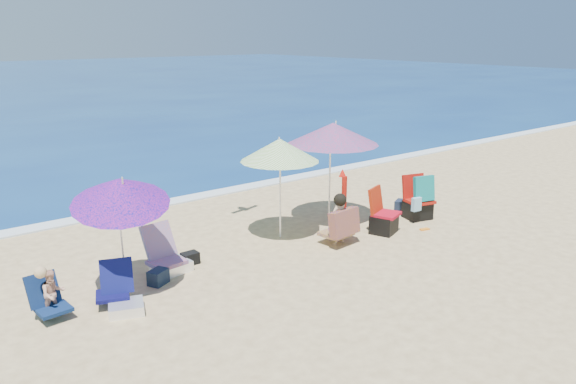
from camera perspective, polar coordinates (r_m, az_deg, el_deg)
ground at (r=10.67m, az=4.61°, el=-6.58°), size 120.00×120.00×0.00m
foam at (r=14.61m, az=-9.01°, el=-0.46°), size 120.00×0.50×0.04m
umbrella_turquoise at (r=12.14m, az=4.53°, el=5.86°), size 2.45×2.45×2.24m
umbrella_striped at (r=11.15m, az=-0.84°, el=4.23°), size 1.90×1.90×2.08m
umbrella_blue at (r=9.06m, az=-16.51°, el=0.08°), size 1.99×2.03×2.07m
furled_umbrella at (r=11.52m, az=5.59°, el=-0.83°), size 0.20×0.27×1.40m
chair_navy at (r=9.07m, az=-16.38°, el=-10.10°), size 0.69×0.92×0.70m
chair_rainbow at (r=10.22m, az=-12.01°, el=-6.60°), size 0.73×0.78×0.81m
camp_chair_left at (r=12.01m, az=9.51°, el=-2.73°), size 0.71×0.72×0.95m
camp_chair_right at (r=13.01m, az=12.91°, el=-1.07°), size 0.79×0.71×1.02m
person_center at (r=11.14m, az=5.28°, el=-2.83°), size 0.73×0.65×1.04m
person_left at (r=9.08m, az=-22.65°, el=-9.37°), size 0.54×0.60×0.82m
bag_navy_a at (r=9.77m, az=-12.88°, el=-8.31°), size 0.39×0.35×0.25m
bag_black_a at (r=10.47m, az=-9.78°, el=-6.56°), size 0.30×0.22×0.22m
bag_navy_b at (r=13.57m, az=11.29°, el=-1.35°), size 0.42×0.38×0.26m
orange_item at (r=12.42m, az=13.52°, el=-3.65°), size 0.23×0.14×0.03m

